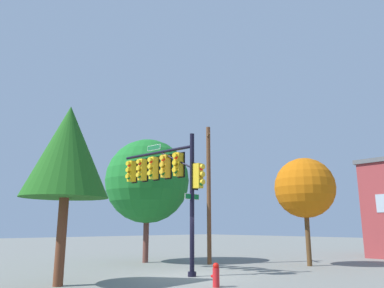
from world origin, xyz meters
TOP-DOWN VIEW (x-y plane):
  - ground_plane at (0.00, 0.00)m, footprint 120.00×120.00m
  - signal_pole_assembly at (1.70, 0.21)m, footprint 5.36×1.27m
  - utility_pole at (3.11, -4.17)m, footprint 1.43×1.28m
  - fire_hydrant at (-2.66, 1.28)m, footprint 0.33×0.24m
  - tree_near at (1.31, 5.30)m, footprint 3.24×3.24m
  - tree_mid at (-1.13, -7.56)m, footprint 3.36×3.36m
  - tree_far at (6.45, -2.14)m, footprint 5.14×5.14m

SIDE VIEW (x-z plane):
  - ground_plane at x=0.00m, z-range 0.00..0.00m
  - fire_hydrant at x=-2.66m, z-range 0.00..0.83m
  - utility_pole at x=3.11m, z-range 0.17..8.15m
  - tree_mid at x=-1.13m, z-range 1.25..7.15m
  - signal_pole_assembly at x=1.70m, z-range 1.41..7.68m
  - tree_far at x=6.45m, z-range 1.13..8.53m
  - tree_near at x=1.31m, z-range 1.54..8.28m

